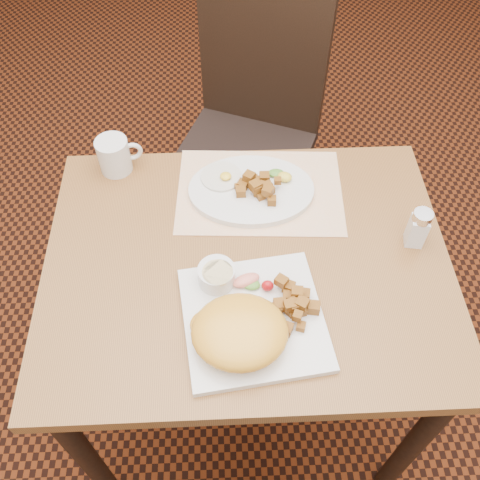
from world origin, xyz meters
The scene contains 15 objects.
ground centered at (0.00, 0.00, 0.00)m, with size 8.00×8.00×0.00m, color black.
table centered at (0.00, 0.00, 0.64)m, with size 0.90×0.70×0.75m.
chair_far centered at (0.05, 0.71, 0.54)m, with size 0.55×0.56×0.97m.
placemat centered at (0.04, 0.20, 0.75)m, with size 0.40×0.28×0.00m, color white.
plate_square centered at (0.00, -0.15, 0.76)m, with size 0.28×0.28×0.02m, color silver.
plate_oval centered at (0.02, 0.20, 0.76)m, with size 0.30×0.23×0.02m, color silver, non-canonical shape.
hollandaise_mound centered at (-0.03, -0.20, 0.80)m, with size 0.19×0.17×0.07m.
ramekin centered at (-0.07, -0.06, 0.79)m, with size 0.08×0.08×0.04m.
garnish_sq centered at (0.01, -0.07, 0.78)m, with size 0.09×0.05×0.03m.
fried_egg centered at (-0.05, 0.24, 0.77)m, with size 0.10×0.10×0.02m.
garnish_ov centered at (0.09, 0.23, 0.78)m, with size 0.06×0.05×0.02m.
salt_shaker centered at (0.38, 0.04, 0.80)m, with size 0.05×0.05×0.10m.
coffee_mug centered at (-0.31, 0.30, 0.80)m, with size 0.11×0.08×0.09m.
home_fries_sq centered at (0.09, -0.13, 0.78)m, with size 0.10×0.13×0.04m.
home_fries_ov centered at (0.04, 0.19, 0.78)m, with size 0.11×0.10×0.04m.
Camera 1 is at (-0.05, -0.68, 1.72)m, focal length 40.00 mm.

